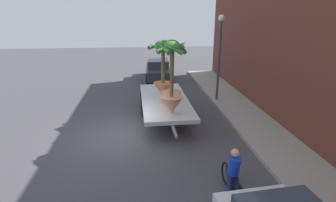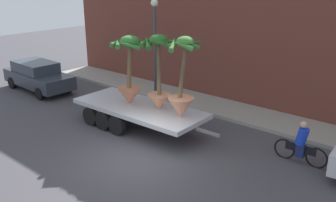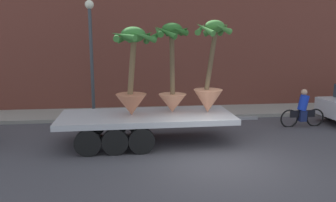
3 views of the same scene
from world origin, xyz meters
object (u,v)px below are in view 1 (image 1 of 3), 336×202
potted_palm_front (172,77)px  cyclist (233,175)px  potted_palm_middle (163,71)px  street_lamp (220,47)px  trailing_car (158,69)px  potted_palm_rear (172,88)px  flatbed_trailer (164,101)px

potted_palm_front → cyclist: bearing=11.9°
potted_palm_middle → street_lamp: 3.85m
cyclist → street_lamp: street_lamp is taller
trailing_car → cyclist: bearing=4.5°
cyclist → trailing_car: trailing_car is taller
potted_palm_front → potted_palm_middle: bearing=-168.6°
trailing_car → potted_palm_rear: bearing=-0.9°
cyclist → potted_palm_middle: bearing=-168.2°
flatbed_trailer → cyclist: bearing=11.9°
potted_palm_rear → potted_palm_middle: bearing=-177.3°
potted_palm_front → trailing_car: potted_palm_front is taller
trailing_car → street_lamp: street_lamp is taller
trailing_car → street_lamp: size_ratio=0.96×
flatbed_trailer → cyclist: (6.52, 1.38, -0.09)m
flatbed_trailer → cyclist: cyclist is taller
potted_palm_middle → street_lamp: size_ratio=0.59×
potted_palm_middle → cyclist: (6.72, 1.40, -1.63)m
trailing_car → potted_palm_middle: bearing=-2.1°
flatbed_trailer → street_lamp: (-1.83, 3.33, 2.47)m
potted_palm_rear → trailing_car: (-10.13, 0.15, -1.32)m
trailing_car → potted_palm_front: bearing=-0.0°
cyclist → trailing_car: 14.30m
potted_palm_front → street_lamp: (-2.97, 3.09, 0.91)m
flatbed_trailer → trailing_car: size_ratio=1.45×
street_lamp → potted_palm_front: bearing=-46.2°
potted_palm_middle → trailing_car: size_ratio=0.61×
flatbed_trailer → street_lamp: street_lamp is taller
potted_palm_front → street_lamp: size_ratio=0.62×
potted_palm_middle → potted_palm_front: 1.36m
cyclist → potted_palm_front: bearing=-168.1°
potted_palm_middle → trailing_car: bearing=177.9°
potted_palm_middle → cyclist: 7.05m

